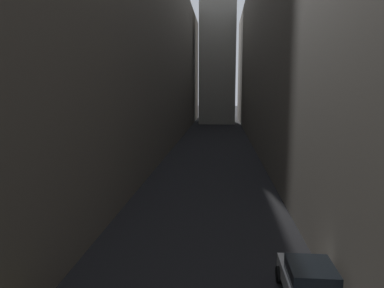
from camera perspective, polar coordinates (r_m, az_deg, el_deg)
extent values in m
plane|color=black|center=(44.66, 3.30, -1.45)|extent=(264.00, 264.00, 0.00)
cube|color=#60594F|center=(48.18, -12.13, 14.44)|extent=(14.16, 108.00, 25.66)
cube|color=#60594F|center=(47.38, 18.08, 14.18)|extent=(12.12, 108.00, 25.45)
cube|color=gray|center=(86.77, 4.19, 19.99)|extent=(8.26, 8.26, 49.73)
cube|color=silver|center=(14.77, 18.44, -21.04)|extent=(1.78, 4.28, 0.63)
cube|color=black|center=(14.45, 18.60, -19.00)|extent=(1.63, 1.88, 0.60)
cylinder|color=black|center=(16.00, 13.81, -19.66)|extent=(0.22, 0.68, 0.68)
cylinder|color=black|center=(16.37, 20.33, -19.28)|extent=(0.22, 0.68, 0.68)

